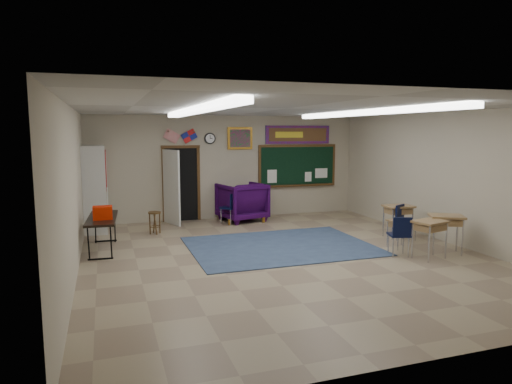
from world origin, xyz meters
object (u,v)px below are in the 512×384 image
object	(u,v)px
student_desk_front_right	(398,220)
folding_table	(103,232)
student_desk_front_left	(400,232)
wooden_stool	(155,222)
wingback_armchair	(242,202)

from	to	relation	value
student_desk_front_right	folding_table	world-z (taller)	folding_table
student_desk_front_left	wooden_stool	bearing A→B (deg)	138.16
folding_table	wooden_stool	distance (m)	1.77
student_desk_front_right	folding_table	size ratio (longest dim) A/B	0.44
student_desk_front_left	wooden_stool	distance (m)	5.87
student_desk_front_left	folding_table	size ratio (longest dim) A/B	0.35
wingback_armchair	wooden_stool	world-z (taller)	wingback_armchair
student_desk_front_right	wooden_stool	world-z (taller)	student_desk_front_right
student_desk_front_right	wooden_stool	size ratio (longest dim) A/B	1.40
wooden_stool	folding_table	bearing A→B (deg)	-134.38
student_desk_front_right	folding_table	bearing A→B (deg)	173.45
wooden_stool	student_desk_front_left	bearing A→B (deg)	-31.84
folding_table	wooden_stool	size ratio (longest dim) A/B	3.19
student_desk_front_left	student_desk_front_right	size ratio (longest dim) A/B	0.80
student_desk_front_right	folding_table	distance (m)	6.84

